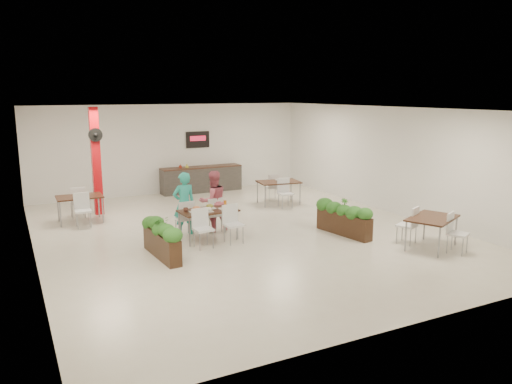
# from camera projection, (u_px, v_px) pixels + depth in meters

# --- Properties ---
(ground) EXTENTS (12.00, 12.00, 0.00)m
(ground) POSITION_uv_depth(u_px,v_px,m) (243.00, 232.00, 13.09)
(ground) COLOR beige
(ground) RESTS_ON ground
(room_shell) EXTENTS (10.10, 12.10, 3.22)m
(room_shell) POSITION_uv_depth(u_px,v_px,m) (242.00, 157.00, 12.70)
(room_shell) COLOR white
(room_shell) RESTS_ON ground
(red_column) EXTENTS (0.40, 0.41, 3.20)m
(red_column) POSITION_uv_depth(u_px,v_px,m) (96.00, 160.00, 14.76)
(red_column) COLOR #B80C12
(red_column) RESTS_ON ground
(service_counter) EXTENTS (3.00, 0.64, 2.20)m
(service_counter) POSITION_uv_depth(u_px,v_px,m) (201.00, 179.00, 18.38)
(service_counter) COLOR #2F2C2A
(service_counter) RESTS_ON ground
(main_table) EXTENTS (1.44, 1.68, 0.92)m
(main_table) POSITION_uv_depth(u_px,v_px,m) (208.00, 214.00, 12.38)
(main_table) COLOR black
(main_table) RESTS_ON ground
(diner_man) EXTENTS (0.62, 0.42, 1.63)m
(diner_man) POSITION_uv_depth(u_px,v_px,m) (184.00, 204.00, 12.74)
(diner_man) COLOR teal
(diner_man) RESTS_ON ground
(diner_woman) EXTENTS (0.81, 0.65, 1.61)m
(diner_woman) POSITION_uv_depth(u_px,v_px,m) (213.00, 201.00, 13.10)
(diner_woman) COLOR #CF5C70
(diner_woman) RESTS_ON ground
(planter_left) EXTENTS (0.49, 1.79, 0.93)m
(planter_left) POSITION_uv_depth(u_px,v_px,m) (161.00, 236.00, 11.04)
(planter_left) COLOR black
(planter_left) RESTS_ON ground
(planter_right) EXTENTS (0.62, 1.80, 0.95)m
(planter_right) POSITION_uv_depth(u_px,v_px,m) (344.00, 216.00, 12.80)
(planter_right) COLOR black
(planter_right) RESTS_ON ground
(side_table_a) EXTENTS (1.25, 1.63, 0.92)m
(side_table_a) POSITION_uv_depth(u_px,v_px,m) (80.00, 200.00, 14.03)
(side_table_a) COLOR black
(side_table_a) RESTS_ON ground
(side_table_b) EXTENTS (1.44, 1.66, 0.92)m
(side_table_b) POSITION_uv_depth(u_px,v_px,m) (279.00, 185.00, 16.36)
(side_table_b) COLOR black
(side_table_b) RESTS_ON ground
(side_table_c) EXTENTS (1.58, 1.65, 0.92)m
(side_table_c) POSITION_uv_depth(u_px,v_px,m) (432.00, 222.00, 11.66)
(side_table_c) COLOR black
(side_table_c) RESTS_ON ground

